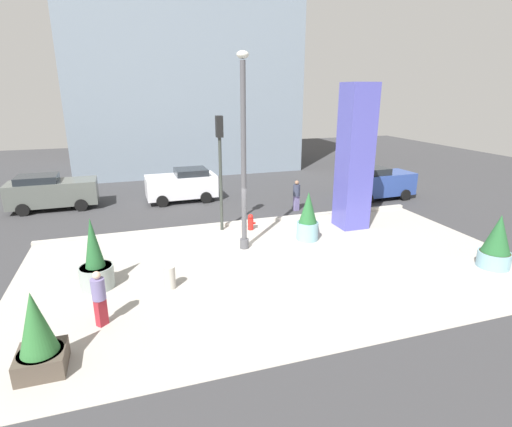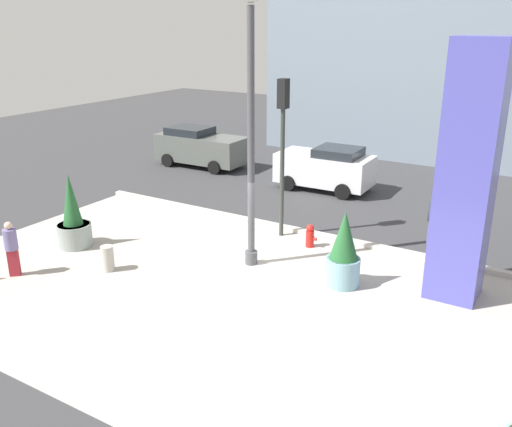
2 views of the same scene
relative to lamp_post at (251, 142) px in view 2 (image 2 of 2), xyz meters
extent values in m
plane|color=#38383A|center=(0.75, 3.83, -3.64)|extent=(60.00, 60.00, 0.00)
cube|color=#ADA89E|center=(0.75, -2.17, -3.64)|extent=(18.00, 10.00, 0.02)
cube|color=#B7B2A8|center=(0.75, 2.95, -3.56)|extent=(18.00, 0.24, 0.16)
cylinder|color=#4C4C51|center=(0.00, 0.00, -3.44)|extent=(0.36, 0.36, 0.40)
cylinder|color=#4C4C51|center=(0.00, 0.00, -0.07)|extent=(0.20, 0.20, 7.14)
cube|color=#4C4CAD|center=(5.49, 1.10, -0.42)|extent=(1.27, 1.27, 6.45)
cylinder|color=gray|center=(-5.46, -1.74, -3.27)|extent=(1.07, 1.07, 0.74)
cylinder|color=#382819|center=(-5.46, -1.74, -2.92)|extent=(0.98, 0.98, 0.04)
cone|color=#235B2D|center=(-5.46, -1.74, -2.09)|extent=(0.61, 0.61, 1.63)
cylinder|color=#7AA8B7|center=(2.82, 0.09, -3.25)|extent=(0.92, 0.92, 0.79)
cylinder|color=#382819|center=(2.82, 0.09, -2.87)|extent=(0.85, 0.85, 0.04)
cone|color=#235B2D|center=(2.82, 0.09, -2.19)|extent=(0.75, 0.75, 1.31)
cylinder|color=red|center=(0.90, 2.05, -3.37)|extent=(0.26, 0.26, 0.55)
sphere|color=red|center=(0.90, 2.05, -3.01)|extent=(0.24, 0.24, 0.24)
cylinder|color=red|center=(1.07, 2.05, -3.34)|extent=(0.12, 0.10, 0.10)
cylinder|color=#B2ADA3|center=(-3.24, -2.52, -3.27)|extent=(0.36, 0.36, 0.75)
cylinder|color=#333833|center=(-0.35, 2.45, -1.54)|extent=(0.14, 0.14, 4.20)
cube|color=black|center=(-0.35, 2.45, 1.00)|extent=(0.28, 0.32, 0.90)
sphere|color=green|center=(-0.35, 2.62, 1.00)|extent=(0.18, 0.18, 0.18)
cube|color=silver|center=(-1.39, 8.06, -2.76)|extent=(3.96, 1.93, 1.21)
cube|color=#1E2328|center=(-0.81, 8.07, -1.98)|extent=(1.80, 1.66, 0.35)
cylinder|color=black|center=(-2.59, 7.11, -3.32)|extent=(0.64, 0.23, 0.64)
cylinder|color=black|center=(-2.63, 8.95, -3.32)|extent=(0.64, 0.23, 0.64)
cylinder|color=black|center=(-0.16, 7.16, -3.32)|extent=(0.64, 0.23, 0.64)
cylinder|color=black|center=(-0.20, 9.01, -3.32)|extent=(0.64, 0.23, 0.64)
cube|color=#565B56|center=(-8.12, 8.55, -2.75)|extent=(4.45, 1.92, 1.24)
cube|color=#1E2328|center=(-8.78, 8.54, -1.95)|extent=(2.01, 1.66, 0.36)
cylinder|color=black|center=(-6.76, 9.50, -3.32)|extent=(0.64, 0.23, 0.64)
cylinder|color=black|center=(-6.73, 7.65, -3.32)|extent=(0.64, 0.23, 0.64)
cylinder|color=black|center=(-9.50, 9.45, -3.32)|extent=(0.64, 0.23, 0.64)
cylinder|color=black|center=(-9.47, 7.61, -3.32)|extent=(0.64, 0.23, 0.64)
cube|color=slate|center=(4.11, 4.24, -3.24)|extent=(0.31, 0.24, 0.80)
cylinder|color=#33384C|center=(4.11, 4.24, -2.54)|extent=(0.41, 0.41, 0.60)
sphere|color=#8C664C|center=(4.11, 4.24, -2.13)|extent=(0.22, 0.22, 0.22)
cube|color=maroon|center=(-5.23, -4.10, -3.25)|extent=(0.34, 0.34, 0.79)
cylinder|color=slate|center=(-5.23, -4.10, -2.55)|extent=(0.51, 0.51, 0.59)
sphere|color=beige|center=(-5.23, -4.10, -2.15)|extent=(0.21, 0.21, 0.21)
camera|label=1|loc=(-4.18, -14.42, 2.49)|focal=27.99mm
camera|label=2|loc=(7.90, -12.74, 3.16)|focal=39.19mm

